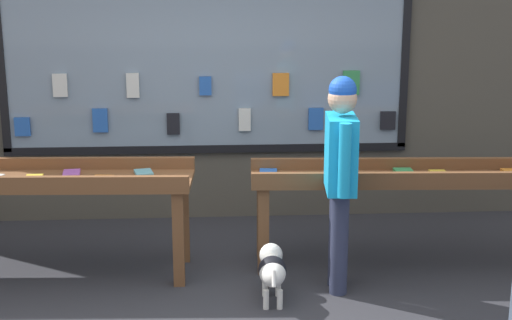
% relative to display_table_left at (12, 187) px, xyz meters
% --- Properties ---
extents(ground_plane, '(40.00, 40.00, 0.00)m').
position_rel_display_table_left_xyz_m(ground_plane, '(1.73, -0.88, -0.76)').
color(ground_plane, '#2D2D33').
extents(shopfront_facade, '(7.19, 0.29, 3.26)m').
position_rel_display_table_left_xyz_m(shopfront_facade, '(1.68, 1.51, 0.86)').
color(shopfront_facade, '#4C473D').
rests_on(shopfront_facade, ground_plane).
extents(display_table_left, '(3.00, 0.83, 0.93)m').
position_rel_display_table_left_xyz_m(display_table_left, '(0.00, 0.00, 0.00)').
color(display_table_left, brown).
rests_on(display_table_left, ground_plane).
extents(display_table_right, '(2.99, 0.70, 0.89)m').
position_rel_display_table_left_xyz_m(display_table_right, '(3.46, 0.00, -0.04)').
color(display_table_right, brown).
rests_on(display_table_right, ground_plane).
extents(person_browsing, '(0.26, 0.67, 1.71)m').
position_rel_display_table_left_xyz_m(person_browsing, '(2.64, -0.49, 0.25)').
color(person_browsing, '#2D334C').
rests_on(person_browsing, ground_plane).
extents(small_dog, '(0.23, 0.59, 0.39)m').
position_rel_display_table_left_xyz_m(small_dog, '(2.10, -0.67, -0.50)').
color(small_dog, white).
rests_on(small_dog, ground_plane).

